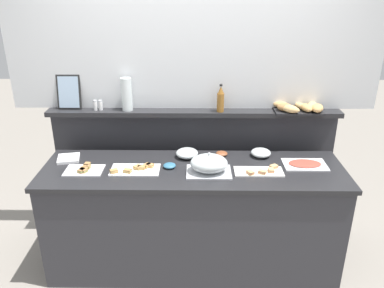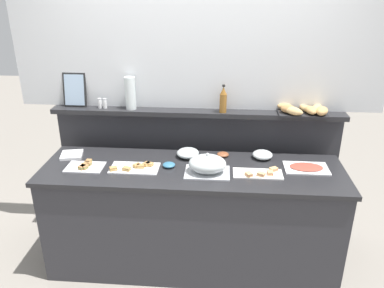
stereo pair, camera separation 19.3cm
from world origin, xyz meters
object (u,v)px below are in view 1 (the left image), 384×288
object	(u,v)px
cold_cuts_platter	(305,164)
glass_bowl_large	(187,154)
serving_cloche	(209,164)
sandwich_platter_front	(260,171)
pepper_shaker	(101,105)
salt_shaker	(95,105)
sandwich_platter_rear	(136,169)
condiment_bowl_teal	(222,153)
glass_bowl_medium	(261,153)
vinegar_bottle_amber	(221,100)
framed_picture	(69,92)
napkin_stack	(69,158)
bread_basket	(299,108)
condiment_bowl_red	(170,166)
water_carafe	(127,94)
sandwich_platter_side	(84,170)

from	to	relation	value
cold_cuts_platter	glass_bowl_large	xyz separation A→B (m)	(-0.94, 0.14, 0.02)
serving_cloche	glass_bowl_large	bearing A→B (deg)	121.87
sandwich_platter_front	cold_cuts_platter	xyz separation A→B (m)	(0.37, 0.13, -0.00)
glass_bowl_large	pepper_shaker	world-z (taller)	pepper_shaker
salt_shaker	sandwich_platter_rear	bearing A→B (deg)	-50.98
glass_bowl_large	condiment_bowl_teal	distance (m)	0.29
cold_cuts_platter	glass_bowl_medium	size ratio (longest dim) A/B	2.06
sandwich_platter_rear	condiment_bowl_teal	world-z (taller)	sandwich_platter_rear
sandwich_platter_front	serving_cloche	xyz separation A→B (m)	(-0.39, -0.01, 0.06)
cold_cuts_platter	pepper_shaker	bearing A→B (deg)	167.36
sandwich_platter_rear	vinegar_bottle_amber	size ratio (longest dim) A/B	1.60
cold_cuts_platter	pepper_shaker	world-z (taller)	pepper_shaker
cold_cuts_platter	serving_cloche	bearing A→B (deg)	-169.74
glass_bowl_large	framed_picture	xyz separation A→B (m)	(-1.01, 0.28, 0.44)
serving_cloche	salt_shaker	world-z (taller)	salt_shaker
cold_cuts_platter	pepper_shaker	distance (m)	1.76
napkin_stack	salt_shaker	world-z (taller)	salt_shaker
sandwich_platter_rear	pepper_shaker	xyz separation A→B (m)	(-0.35, 0.48, 0.36)
pepper_shaker	bread_basket	size ratio (longest dim) A/B	0.20
glass_bowl_medium	vinegar_bottle_amber	size ratio (longest dim) A/B	0.70
condiment_bowl_red	water_carafe	bearing A→B (deg)	131.30
sandwich_platter_front	napkin_stack	distance (m)	1.55
salt_shaker	pepper_shaker	size ratio (longest dim) A/B	1.00
condiment_bowl_teal	sandwich_platter_side	bearing A→B (deg)	-164.47
glass_bowl_medium	water_carafe	distance (m)	1.23
vinegar_bottle_amber	framed_picture	distance (m)	1.29
glass_bowl_large	framed_picture	distance (m)	1.14
condiment_bowl_red	salt_shaker	world-z (taller)	salt_shaker
cold_cuts_platter	framed_picture	world-z (taller)	framed_picture
framed_picture	water_carafe	world-z (taller)	framed_picture
bread_basket	sandwich_platter_side	bearing A→B (deg)	-164.94
napkin_stack	water_carafe	size ratio (longest dim) A/B	0.61
sandwich_platter_side	serving_cloche	xyz separation A→B (m)	(0.96, -0.02, 0.06)
sandwich_platter_front	vinegar_bottle_amber	world-z (taller)	vinegar_bottle_amber
sandwich_platter_rear	glass_bowl_large	size ratio (longest dim) A/B	2.05
sandwich_platter_front	cold_cuts_platter	distance (m)	0.39
cold_cuts_platter	napkin_stack	size ratio (longest dim) A/B	1.99
sandwich_platter_side	salt_shaker	world-z (taller)	salt_shaker
glass_bowl_medium	salt_shaker	distance (m)	1.45
serving_cloche	pepper_shaker	world-z (taller)	pepper_shaker
glass_bowl_medium	condiment_bowl_teal	bearing A→B (deg)	177.43
napkin_stack	bread_basket	world-z (taller)	bread_basket
condiment_bowl_red	napkin_stack	xyz separation A→B (m)	(-0.83, 0.13, -0.01)
napkin_stack	salt_shaker	bearing A→B (deg)	58.28
condiment_bowl_teal	pepper_shaker	bearing A→B (deg)	169.11
sandwich_platter_side	vinegar_bottle_amber	bearing A→B (deg)	23.79
sandwich_platter_rear	framed_picture	bearing A→B (deg)	139.82
cold_cuts_platter	vinegar_bottle_amber	world-z (taller)	vinegar_bottle_amber
pepper_shaker	condiment_bowl_red	bearing A→B (deg)	-35.32
glass_bowl_medium	salt_shaker	bearing A→B (deg)	171.35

